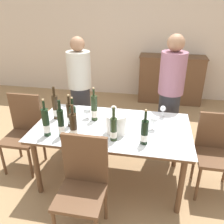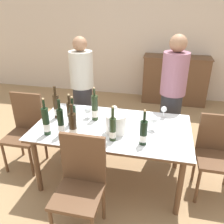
% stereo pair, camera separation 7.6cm
% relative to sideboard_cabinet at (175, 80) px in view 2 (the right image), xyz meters
% --- Properties ---
extents(ground_plane, '(12.00, 12.00, 0.00)m').
position_rel_sideboard_cabinet_xyz_m(ground_plane, '(-0.74, -2.64, -0.49)').
color(ground_plane, '#A37F56').
extents(back_wall, '(8.00, 0.10, 2.80)m').
position_rel_sideboard_cabinet_xyz_m(back_wall, '(-0.74, 0.29, 0.91)').
color(back_wall, beige).
rests_on(back_wall, ground_plane).
extents(sideboard_cabinet, '(1.32, 0.46, 0.97)m').
position_rel_sideboard_cabinet_xyz_m(sideboard_cabinet, '(0.00, 0.00, 0.00)').
color(sideboard_cabinet, brown).
rests_on(sideboard_cabinet, ground_plane).
extents(dining_table, '(1.72, 0.96, 0.73)m').
position_rel_sideboard_cabinet_xyz_m(dining_table, '(-0.74, -2.64, 0.17)').
color(dining_table, brown).
rests_on(dining_table, ground_plane).
extents(ice_bucket, '(0.23, 0.23, 0.21)m').
position_rel_sideboard_cabinet_xyz_m(ice_bucket, '(-0.68, -2.75, 0.35)').
color(ice_bucket, white).
rests_on(ice_bucket, dining_table).
extents(wine_bottle_0, '(0.07, 0.07, 0.37)m').
position_rel_sideboard_cabinet_xyz_m(wine_bottle_0, '(-0.37, -2.91, 0.36)').
color(wine_bottle_0, black).
rests_on(wine_bottle_0, dining_table).
extents(wine_bottle_1, '(0.07, 0.07, 0.39)m').
position_rel_sideboard_cabinet_xyz_m(wine_bottle_1, '(-1.43, -2.57, 0.38)').
color(wine_bottle_1, '#332314').
rests_on(wine_bottle_1, dining_table).
extents(wine_bottle_2, '(0.07, 0.07, 0.41)m').
position_rel_sideboard_cabinet_xyz_m(wine_bottle_2, '(-1.37, -2.94, 0.38)').
color(wine_bottle_2, black).
rests_on(wine_bottle_2, dining_table).
extents(wine_bottle_3, '(0.08, 0.08, 0.40)m').
position_rel_sideboard_cabinet_xyz_m(wine_bottle_3, '(-0.98, -2.51, 0.38)').
color(wine_bottle_3, '#28381E').
rests_on(wine_bottle_3, dining_table).
extents(wine_bottle_4, '(0.07, 0.07, 0.40)m').
position_rel_sideboard_cabinet_xyz_m(wine_bottle_4, '(-1.21, -2.93, 0.39)').
color(wine_bottle_4, black).
rests_on(wine_bottle_4, dining_table).
extents(wine_bottle_5, '(0.08, 0.08, 0.38)m').
position_rel_sideboard_cabinet_xyz_m(wine_bottle_5, '(-1.07, -2.96, 0.38)').
color(wine_bottle_5, '#332314').
rests_on(wine_bottle_5, dining_table).
extents(wine_bottle_6, '(0.07, 0.07, 0.37)m').
position_rel_sideboard_cabinet_xyz_m(wine_bottle_6, '(-1.20, -2.71, 0.37)').
color(wine_bottle_6, '#332314').
rests_on(wine_bottle_6, dining_table).
extents(wine_bottle_7, '(0.07, 0.07, 0.39)m').
position_rel_sideboard_cabinet_xyz_m(wine_bottle_7, '(-1.13, -2.80, 0.38)').
color(wine_bottle_7, black).
rests_on(wine_bottle_7, dining_table).
extents(wine_bottle_8, '(0.07, 0.07, 0.37)m').
position_rel_sideboard_cabinet_xyz_m(wine_bottle_8, '(-0.68, -2.90, 0.37)').
color(wine_bottle_8, '#28381E').
rests_on(wine_bottle_8, dining_table).
extents(wine_glass_0, '(0.07, 0.07, 0.15)m').
position_rel_sideboard_cabinet_xyz_m(wine_glass_0, '(-0.19, -2.30, 0.35)').
color(wine_glass_0, white).
rests_on(wine_glass_0, dining_table).
extents(wine_glass_1, '(0.09, 0.09, 0.15)m').
position_rel_sideboard_cabinet_xyz_m(wine_glass_1, '(-1.07, -2.50, 0.34)').
color(wine_glass_1, white).
rests_on(wine_glass_1, dining_table).
extents(wine_glass_2, '(0.07, 0.07, 0.13)m').
position_rel_sideboard_cabinet_xyz_m(wine_glass_2, '(-0.77, -2.37, 0.33)').
color(wine_glass_2, white).
rests_on(wine_glass_2, dining_table).
extents(wine_glass_3, '(0.08, 0.08, 0.16)m').
position_rel_sideboard_cabinet_xyz_m(wine_glass_3, '(-0.29, -2.62, 0.35)').
color(wine_glass_3, white).
rests_on(wine_glass_3, dining_table).
extents(chair_near_front, '(0.42, 0.42, 0.96)m').
position_rel_sideboard_cabinet_xyz_m(chair_near_front, '(-0.87, -3.34, 0.06)').
color(chair_near_front, brown).
rests_on(chair_near_front, ground_plane).
extents(chair_right_end, '(0.42, 0.42, 0.91)m').
position_rel_sideboard_cabinet_xyz_m(chair_right_end, '(0.41, -2.55, 0.04)').
color(chair_right_end, brown).
rests_on(chair_right_end, ground_plane).
extents(chair_left_end, '(0.42, 0.42, 0.96)m').
position_rel_sideboard_cabinet_xyz_m(chair_left_end, '(-1.90, -2.55, 0.05)').
color(chair_left_end, brown).
rests_on(chair_left_end, ground_plane).
extents(person_host, '(0.33, 0.33, 1.57)m').
position_rel_sideboard_cabinet_xyz_m(person_host, '(-1.37, -1.82, 0.30)').
color(person_host, '#2D2D33').
rests_on(person_host, ground_plane).
extents(person_guest_left, '(0.33, 0.33, 1.64)m').
position_rel_sideboard_cabinet_xyz_m(person_guest_left, '(-0.10, -1.86, 0.34)').
color(person_guest_left, '#2D2D33').
rests_on(person_guest_left, ground_plane).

